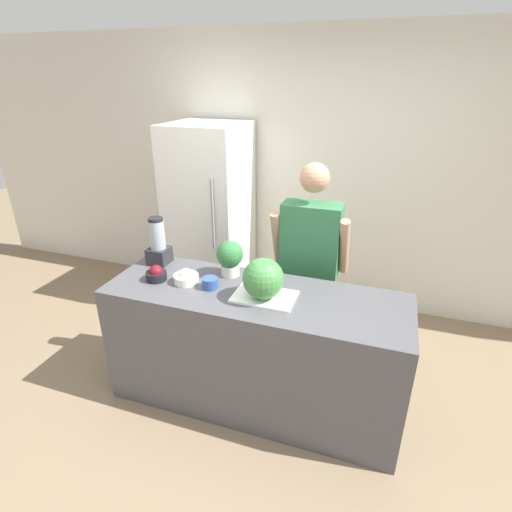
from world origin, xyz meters
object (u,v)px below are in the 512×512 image
object	(u,v)px
refrigerator	(211,218)
person	(309,267)
bowl_small_blue	(210,283)
watermelon	(263,279)
blender	(158,244)
bowl_cream	(186,277)
bowl_cherries	(156,274)
potted_plant	(230,257)

from	to	relation	value
refrigerator	person	distance (m)	1.29
bowl_small_blue	watermelon	bearing A→B (deg)	-3.56
person	blender	distance (m)	1.16
person	bowl_cream	size ratio (longest dim) A/B	9.73
bowl_cherries	potted_plant	distance (m)	0.52
person	bowl_cream	xyz separation A→B (m)	(-0.72, -0.63, 0.10)
bowl_cherries	watermelon	bearing A→B (deg)	-0.56
bowl_cream	potted_plant	world-z (taller)	potted_plant
refrigerator	bowl_small_blue	xyz separation A→B (m)	(0.59, -1.27, 0.03)
refrigerator	blender	xyz separation A→B (m)	(0.06, -1.04, 0.15)
bowl_cream	potted_plant	xyz separation A→B (m)	(0.24, 0.20, 0.10)
refrigerator	watermelon	bearing A→B (deg)	-53.30
person	refrigerator	bearing A→B (deg)	150.62
bowl_cherries	blender	size ratio (longest dim) A/B	0.40
potted_plant	bowl_cherries	bearing A→B (deg)	-152.70
refrigerator	bowl_small_blue	bearing A→B (deg)	-65.18
watermelon	bowl_small_blue	size ratio (longest dim) A/B	2.42
watermelon	bowl_cherries	xyz separation A→B (m)	(-0.78, 0.01, -0.10)
refrigerator	bowl_cherries	bearing A→B (deg)	-81.71
person	bowl_small_blue	xyz separation A→B (m)	(-0.54, -0.64, 0.09)
bowl_small_blue	blender	size ratio (longest dim) A/B	0.30
bowl_cherries	bowl_cream	xyz separation A→B (m)	(0.21, 0.03, -0.00)
person	bowl_cherries	world-z (taller)	person
person	potted_plant	world-z (taller)	person
person	watermelon	world-z (taller)	person
watermelon	bowl_cherries	size ratio (longest dim) A/B	1.82
bowl_small_blue	blender	world-z (taller)	blender
refrigerator	blender	world-z (taller)	refrigerator
refrigerator	bowl_small_blue	world-z (taller)	refrigerator
bowl_small_blue	blender	distance (m)	0.59
person	bowl_small_blue	distance (m)	0.84
blender	bowl_cherries	bearing A→B (deg)	-63.33
watermelon	bowl_cherries	bearing A→B (deg)	179.44
watermelon	potted_plant	distance (m)	0.40
potted_plant	bowl_small_blue	bearing A→B (deg)	-103.88
watermelon	bowl_cream	size ratio (longest dim) A/B	1.55
refrigerator	bowl_cherries	xyz separation A→B (m)	(0.19, -1.29, 0.04)
bowl_cream	refrigerator	bearing A→B (deg)	107.74
bowl_cream	blender	world-z (taller)	blender
potted_plant	bowl_cream	bearing A→B (deg)	-139.73
refrigerator	blender	bearing A→B (deg)	-86.57
bowl_cherries	bowl_small_blue	world-z (taller)	bowl_cherries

